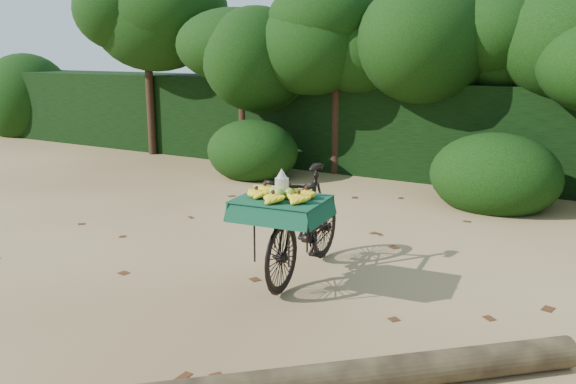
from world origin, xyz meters
The scene contains 7 objects.
ground centered at (0.00, 0.00, 0.00)m, with size 80.00×80.00×0.00m, color tan.
vendor_bicycle centered at (0.38, 0.26, 0.61)m, with size 0.92×2.01×1.19m.
fallen_log centered at (1.88, -1.58, 0.12)m, with size 0.25×0.25×3.40m, color brown.
hedge_backdrop centered at (0.00, 6.30, 0.90)m, with size 26.00×1.80×1.80m, color black.
tree_row centered at (-0.65, 5.50, 2.00)m, with size 14.50×2.00×4.00m, color black, non-canonical shape.
bush_clumps centered at (0.50, 4.30, 0.45)m, with size 8.80×1.70×0.90m, color black, non-canonical shape.
leaf_litter centered at (0.00, 0.65, 0.01)m, with size 7.00×7.30×0.01m, color #4B2814, non-canonical shape.
Camera 1 is at (3.44, -5.23, 2.41)m, focal length 38.00 mm.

